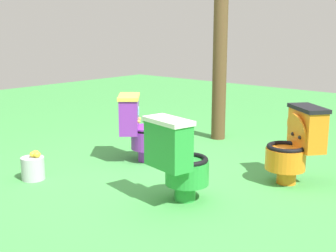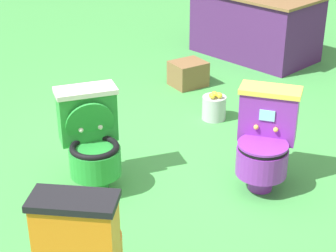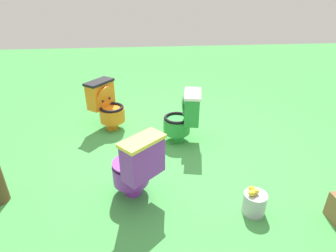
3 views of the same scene
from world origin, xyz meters
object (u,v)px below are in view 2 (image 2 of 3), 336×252
(toilet_orange, at_px, (83,243))
(small_crate, at_px, (188,74))
(toilet_green, at_px, (91,139))
(vendor_table, at_px, (256,24))
(toilet_purple, at_px, (265,139))
(lemon_bucket, at_px, (214,107))

(toilet_orange, xyz_separation_m, small_crate, (-2.38, 2.17, -0.24))
(toilet_green, relative_size, vendor_table, 0.45)
(toilet_purple, distance_m, small_crate, 2.04)
(toilet_purple, distance_m, toilet_green, 1.25)
(vendor_table, height_order, lemon_bucket, vendor_table)
(toilet_green, bearing_deg, lemon_bucket, -149.99)
(toilet_orange, bearing_deg, vendor_table, 77.12)
(toilet_orange, xyz_separation_m, lemon_bucket, (-1.56, 1.93, -0.26))
(toilet_purple, relative_size, lemon_bucket, 2.63)
(toilet_orange, height_order, small_crate, toilet_orange)
(toilet_purple, relative_size, vendor_table, 0.45)
(toilet_orange, distance_m, vendor_table, 4.39)
(small_crate, relative_size, lemon_bucket, 1.26)
(toilet_purple, distance_m, vendor_table, 2.96)
(toilet_purple, height_order, vendor_table, vendor_table)
(toilet_purple, relative_size, small_crate, 2.10)
(toilet_green, bearing_deg, toilet_purple, 160.78)
(toilet_orange, relative_size, vendor_table, 0.45)
(toilet_orange, xyz_separation_m, toilet_green, (-1.08, 0.51, 0.00))
(toilet_green, bearing_deg, toilet_orange, 75.83)
(toilet_orange, bearing_deg, lemon_bucket, 76.37)
(small_crate, bearing_deg, toilet_purple, -16.68)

